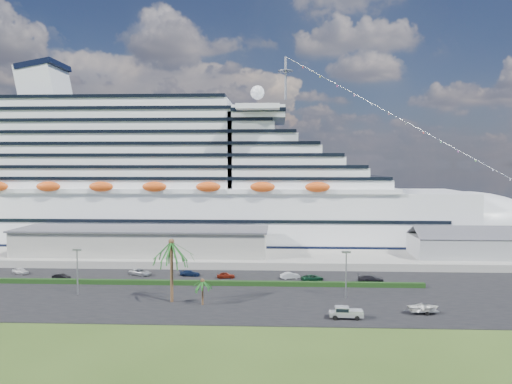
{
  "coord_description": "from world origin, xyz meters",
  "views": [
    {
      "loc": [
        8.21,
        -79.07,
        23.51
      ],
      "look_at": [
        3.16,
        30.0,
        17.5
      ],
      "focal_mm": 35.0,
      "sensor_mm": 36.0,
      "label": 1
    }
  ],
  "objects_px": {
    "pickup_truck": "(346,312)",
    "boat_trailer": "(424,307)",
    "cruise_ship": "(176,188)",
    "parked_car_3": "(190,273)"
  },
  "relations": [
    {
      "from": "pickup_truck",
      "to": "boat_trailer",
      "type": "height_order",
      "value": "pickup_truck"
    },
    {
      "from": "cruise_ship",
      "to": "pickup_truck",
      "type": "bearing_deg",
      "value": -59.58
    },
    {
      "from": "parked_car_3",
      "to": "boat_trailer",
      "type": "relative_size",
      "value": 0.74
    },
    {
      "from": "pickup_truck",
      "to": "boat_trailer",
      "type": "bearing_deg",
      "value": 13.05
    },
    {
      "from": "pickup_truck",
      "to": "cruise_ship",
      "type": "bearing_deg",
      "value": 120.42
    },
    {
      "from": "parked_car_3",
      "to": "boat_trailer",
      "type": "distance_m",
      "value": 48.24
    },
    {
      "from": "cruise_ship",
      "to": "parked_car_3",
      "type": "xyz_separation_m",
      "value": [
        11.07,
        -40.21,
        -15.96
      ]
    },
    {
      "from": "cruise_ship",
      "to": "boat_trailer",
      "type": "relative_size",
      "value": 33.72
    },
    {
      "from": "cruise_ship",
      "to": "pickup_truck",
      "type": "xyz_separation_m",
      "value": [
        39.89,
        -67.95,
        -15.58
      ]
    },
    {
      "from": "parked_car_3",
      "to": "pickup_truck",
      "type": "xyz_separation_m",
      "value": [
        28.82,
        -27.74,
        0.38
      ]
    }
  ]
}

